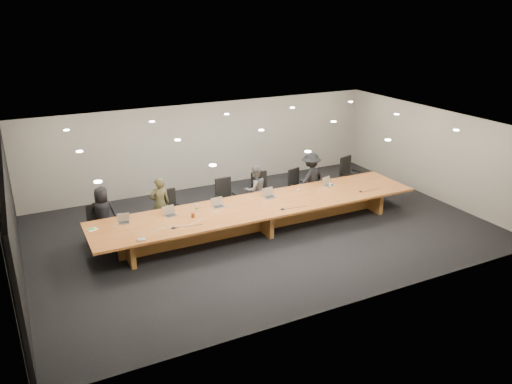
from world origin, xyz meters
TOP-DOWN VIEW (x-y plane):
  - ground at (0.00, 0.00)m, footprint 12.00×12.00m
  - back_wall at (0.00, 4.00)m, footprint 12.00×0.02m
  - left_wall_panel at (-5.94, 0.00)m, footprint 0.08×7.84m
  - conference_table at (0.00, 0.00)m, footprint 9.00×1.80m
  - chair_far_left at (-4.08, 1.19)m, footprint 0.53×0.53m
  - chair_left at (-2.14, 1.15)m, footprint 0.61×0.61m
  - chair_mid_left at (-0.47, 1.24)m, footprint 0.59×0.59m
  - chair_mid_right at (0.65, 1.21)m, footprint 0.63×0.63m
  - chair_right at (1.95, 1.29)m, footprint 0.67×0.67m
  - chair_far_right at (3.93, 1.33)m, footprint 0.74×0.74m
  - person_a at (-3.89, 1.28)m, footprint 0.82×0.67m
  - person_b at (-2.39, 1.26)m, footprint 0.54×0.36m
  - person_c at (0.39, 1.14)m, footprint 0.73×0.58m
  - person_d at (2.28, 1.14)m, footprint 1.16×0.90m
  - laptop_a at (-3.54, 0.40)m, footprint 0.32×0.26m
  - laptop_b at (-2.39, 0.31)m, footprint 0.35×0.28m
  - laptop_c at (-1.09, 0.31)m, footprint 0.33×0.25m
  - laptop_d at (0.44, 0.33)m, footprint 0.36×0.28m
  - laptop_e at (2.47, 0.41)m, footprint 0.38×0.33m
  - water_bottle at (-1.70, 0.29)m, footprint 0.08×0.08m
  - amber_mug at (-1.92, -0.02)m, footprint 0.12×0.12m
  - paper_cup_near at (1.38, 0.38)m, footprint 0.09×0.09m
  - paper_cup_far at (2.46, 0.36)m, footprint 0.09×0.09m
  - notepad at (-4.30, 0.35)m, footprint 0.27×0.25m
  - lime_gadget at (-4.32, 0.37)m, footprint 0.16×0.12m
  - av_box at (-3.41, -0.71)m, footprint 0.22×0.19m
  - mic_left at (-2.55, -0.42)m, footprint 0.16×0.16m
  - mic_center at (0.34, -0.57)m, footprint 0.17×0.17m
  - mic_right at (2.97, -0.42)m, footprint 0.14×0.14m

SIDE VIEW (x-z plane):
  - ground at x=0.00m, z-range 0.00..0.00m
  - chair_far_left at x=-4.08m, z-range 0.00..1.00m
  - conference_table at x=0.00m, z-range 0.15..0.90m
  - chair_right at x=1.95m, z-range 0.00..1.07m
  - chair_left at x=-2.14m, z-range 0.00..1.11m
  - chair_mid_left at x=-0.47m, z-range 0.00..1.14m
  - chair_mid_right at x=0.65m, z-range 0.00..1.17m
  - chair_far_right at x=3.93m, z-range 0.00..1.18m
  - person_a at x=-3.89m, z-range 0.00..1.45m
  - person_c at x=0.39m, z-range 0.00..1.45m
  - person_b at x=-2.39m, z-range 0.00..1.48m
  - notepad at x=-4.30m, z-range 0.75..0.76m
  - mic_right at x=2.97m, z-range 0.75..0.78m
  - av_box at x=-3.41m, z-range 0.75..0.78m
  - mic_center at x=0.34m, z-range 0.75..0.78m
  - mic_left at x=-2.55m, z-range 0.75..0.78m
  - lime_gadget at x=-4.32m, z-range 0.76..0.79m
  - paper_cup_near at x=1.38m, z-range 0.75..0.83m
  - person_d at x=2.28m, z-range 0.00..1.58m
  - paper_cup_far at x=2.46m, z-range 0.75..0.84m
  - amber_mug at x=-1.92m, z-range 0.75..0.86m
  - water_bottle at x=-1.70m, z-range 0.75..0.94m
  - laptop_a at x=-3.54m, z-range 0.75..0.98m
  - laptop_b at x=-2.39m, z-range 0.75..1.00m
  - laptop_c at x=-1.09m, z-range 0.75..1.00m
  - laptop_e at x=2.47m, z-range 0.75..1.01m
  - laptop_d at x=0.44m, z-range 0.75..1.02m
  - left_wall_panel at x=-5.94m, z-range 0.00..2.74m
  - back_wall at x=0.00m, z-range 0.00..2.80m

